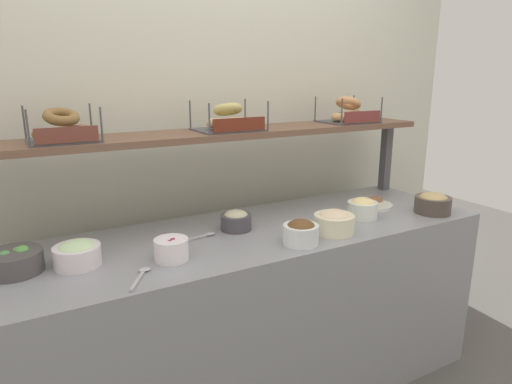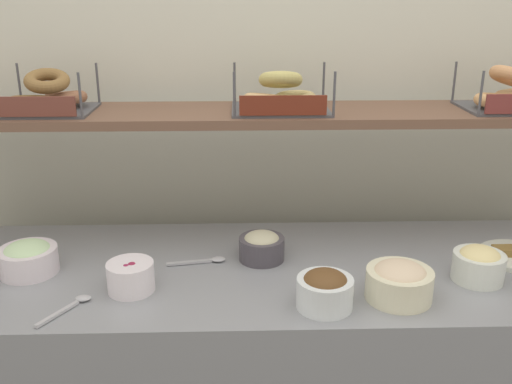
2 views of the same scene
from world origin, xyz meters
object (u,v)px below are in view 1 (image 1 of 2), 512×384
object	(u,v)px
bagel_basket_cinnamon_raisin	(62,130)
bowl_scallion_spread	(77,253)
bowl_hummus	(433,203)
bowl_chocolate_spread	(301,232)
bowl_beet_salad	(171,249)
bowl_potato_salad	(334,222)
bagel_basket_plain	(229,121)
bowl_tuna_salad	(236,220)
bowl_veggie_mix	(14,261)
serving_plate_white	(370,204)
bowl_egg_salad	(362,208)
serving_spoon_near_plate	(141,274)
serving_spoon_by_edge	(203,236)
bagel_basket_sesame	(348,114)

from	to	relation	value
bagel_basket_cinnamon_raisin	bowl_scallion_spread	bearing A→B (deg)	-95.33
bowl_hummus	bowl_chocolate_spread	distance (m)	0.84
bowl_beet_salad	bowl_potato_salad	size ratio (longest dim) A/B	0.72
bowl_potato_salad	bagel_basket_plain	size ratio (longest dim) A/B	0.58
bowl_tuna_salad	bowl_veggie_mix	distance (m)	0.90
bowl_potato_salad	serving_plate_white	distance (m)	0.50
bowl_egg_salad	bowl_veggie_mix	bearing A→B (deg)	174.93
bowl_chocolate_spread	bowl_veggie_mix	world-z (taller)	bowl_chocolate_spread
serving_spoon_near_plate	serving_plate_white	bearing A→B (deg)	11.04
bowl_scallion_spread	serving_spoon_by_edge	xyz separation A→B (m)	(0.52, 0.05, -0.04)
bagel_basket_cinnamon_raisin	bagel_basket_plain	size ratio (longest dim) A/B	0.88
bowl_potato_salad	bagel_basket_sesame	size ratio (longest dim) A/B	0.62
bagel_basket_plain	serving_spoon_near_plate	bearing A→B (deg)	-140.73
serving_plate_white	bowl_scallion_spread	bearing A→B (deg)	-178.12
bowl_egg_salad	bowl_scallion_spread	bearing A→B (deg)	176.28
serving_spoon_near_plate	serving_spoon_by_edge	size ratio (longest dim) A/B	0.86
bagel_basket_sesame	bowl_potato_salad	bearing A→B (deg)	-134.04
bowl_hummus	bagel_basket_cinnamon_raisin	size ratio (longest dim) A/B	0.66
bagel_basket_cinnamon_raisin	bowl_hummus	bearing A→B (deg)	-15.80
serving_spoon_by_edge	bowl_tuna_salad	bearing A→B (deg)	6.66
bowl_beet_salad	serving_spoon_near_plate	world-z (taller)	bowl_beet_salad
bowl_egg_salad	bowl_tuna_salad	distance (m)	0.64
serving_spoon_near_plate	bagel_basket_sesame	xyz separation A→B (m)	(1.32, 0.48, 0.47)
bowl_veggie_mix	bagel_basket_cinnamon_raisin	size ratio (longest dim) A/B	0.72
serving_plate_white	bagel_basket_sesame	xyz separation A→B (m)	(0.00, 0.22, 0.47)
bowl_scallion_spread	bowl_hummus	world-z (taller)	bowl_hummus
serving_spoon_by_edge	bagel_basket_cinnamon_raisin	xyz separation A→B (m)	(-0.50, 0.23, 0.47)
bowl_tuna_salad	bowl_chocolate_spread	distance (m)	0.33
bowl_chocolate_spread	serving_spoon_near_plate	distance (m)	0.67
bowl_veggie_mix	bagel_basket_plain	distance (m)	1.09
bagel_basket_plain	bagel_basket_sesame	bearing A→B (deg)	0.11
bowl_scallion_spread	bowl_potato_salad	world-z (taller)	bowl_potato_salad
bowl_chocolate_spread	bagel_basket_cinnamon_raisin	world-z (taller)	bagel_basket_cinnamon_raisin
bowl_beet_salad	bagel_basket_cinnamon_raisin	size ratio (longest dim) A/B	0.48
bowl_scallion_spread	bagel_basket_sesame	world-z (taller)	bagel_basket_sesame
serving_plate_white	bagel_basket_cinnamon_raisin	distance (m)	1.56
bowl_chocolate_spread	serving_spoon_near_plate	xyz separation A→B (m)	(-0.67, 0.02, -0.04)
bagel_basket_plain	bagel_basket_cinnamon_raisin	bearing A→B (deg)	179.69
bowl_egg_salad	serving_spoon_near_plate	distance (m)	1.15
bowl_scallion_spread	bowl_egg_salad	bearing A→B (deg)	-3.72
bowl_scallion_spread	bagel_basket_plain	xyz separation A→B (m)	(0.77, 0.27, 0.43)
serving_plate_white	bowl_veggie_mix	bearing A→B (deg)	179.99
bowl_chocolate_spread	bowl_veggie_mix	size ratio (longest dim) A/B	0.76
serving_spoon_near_plate	bowl_egg_salad	bearing A→B (deg)	6.13
serving_spoon_by_edge	bagel_basket_plain	size ratio (longest dim) A/B	0.58
bowl_scallion_spread	bowl_chocolate_spread	distance (m)	0.88
bowl_scallion_spread	serving_spoon_near_plate	distance (m)	0.28
bowl_veggie_mix	bowl_beet_salad	bearing A→B (deg)	-17.76
bowl_hummus	serving_spoon_near_plate	xyz separation A→B (m)	(-1.51, -0.01, -0.05)
bowl_beet_salad	bowl_veggie_mix	distance (m)	0.56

